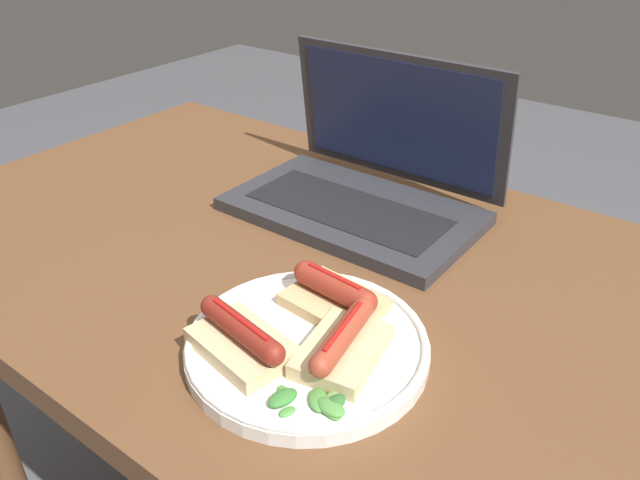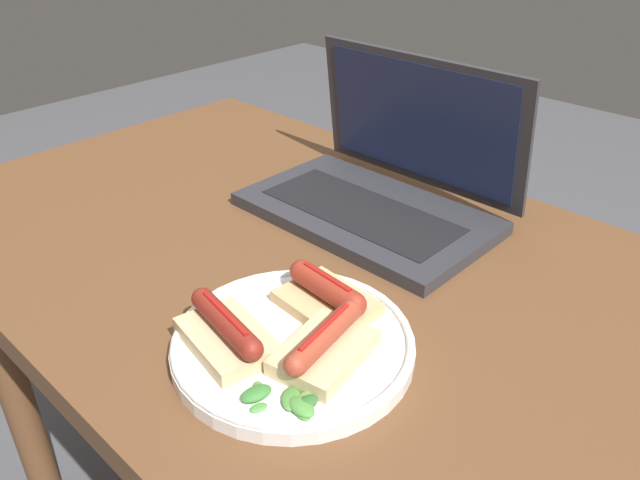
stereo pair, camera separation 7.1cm
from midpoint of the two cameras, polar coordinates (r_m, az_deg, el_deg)
desk at (r=0.87m, az=0.77°, el=-6.62°), size 1.13×0.68×0.71m
laptop at (r=0.89m, az=7.92°, el=4.85°), size 0.35×0.23×0.21m
plate at (r=0.64m, az=0.74°, el=-9.52°), size 0.25×0.25×0.02m
sausage_toast_left at (r=0.60m, az=3.82°, el=-9.78°), size 0.09×0.12×0.04m
sausage_toast_middle at (r=0.62m, az=-5.27°, el=-8.57°), size 0.12×0.09×0.04m
sausage_toast_right at (r=0.67m, az=3.68°, el=-5.18°), size 0.11×0.08×0.04m
salad_pile at (r=0.57m, az=0.70°, el=-14.63°), size 0.07×0.06×0.01m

